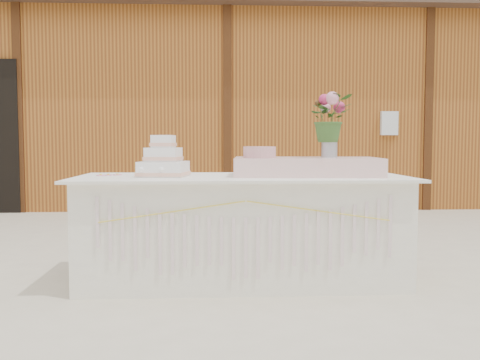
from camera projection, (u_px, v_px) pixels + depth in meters
name	position (u px, v px, depth m)	size (l,w,h in m)	color
ground	(242.00, 280.00, 3.94)	(80.00, 80.00, 0.00)	beige
barn	(224.00, 106.00, 9.80)	(12.60, 4.60, 3.30)	#A36222
cake_table	(242.00, 228.00, 3.91)	(2.40, 1.00, 0.77)	white
wedding_cake	(164.00, 163.00, 3.82)	(0.38, 0.38, 0.30)	white
pink_cake_stand	(260.00, 160.00, 3.84)	(0.30, 0.30, 0.21)	white
satin_runner	(306.00, 167.00, 3.95)	(1.05, 0.61, 0.13)	beige
flower_vase	(329.00, 147.00, 3.97)	(0.12, 0.12, 0.16)	#BABABF
bouquet	(330.00, 112.00, 3.95)	(0.32, 0.28, 0.35)	#335A24
loose_flowers	(110.00, 174.00, 3.96)	(0.13, 0.30, 0.02)	pink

